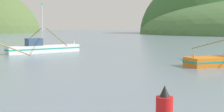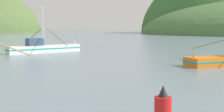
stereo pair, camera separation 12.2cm
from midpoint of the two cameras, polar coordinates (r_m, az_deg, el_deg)
hill_mid_left at (r=187.11m, az=18.02°, el=4.05°), size 81.50×65.20×68.09m
fishing_boat_white at (r=49.11m, az=-12.53°, el=1.48°), size 11.36×10.39×7.61m
channel_buoy at (r=13.67m, az=9.70°, el=-9.30°), size 0.75×0.75×1.62m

